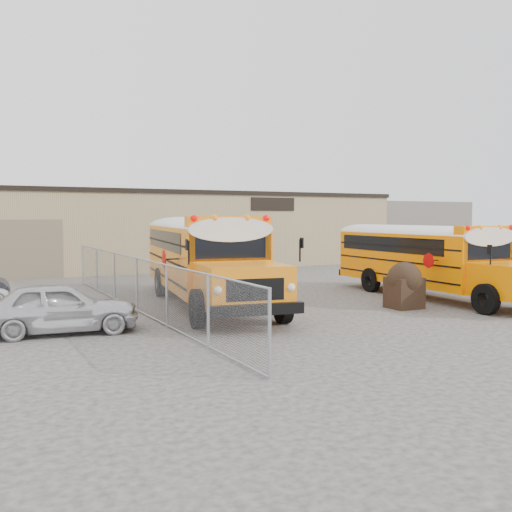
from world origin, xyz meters
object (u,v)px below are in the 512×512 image
school_bus_right (342,247)px  school_bus_left (173,244)px  car_silver (60,307)px  tarp_bundle (404,284)px

school_bus_right → school_bus_left: bearing=157.7°
school_bus_left → car_silver: bearing=-124.6°
tarp_bundle → car_silver: tarp_bundle is taller
tarp_bundle → school_bus_right: bearing=68.4°
school_bus_left → tarp_bundle: school_bus_left is taller
school_bus_left → tarp_bundle: bearing=-67.5°
school_bus_right → tarp_bundle: size_ratio=6.19×
school_bus_left → car_silver: school_bus_left is taller
school_bus_right → tarp_bundle: bearing=-111.6°
tarp_bundle → car_silver: 11.22m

